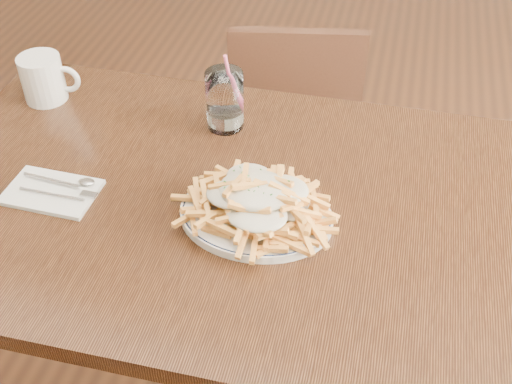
% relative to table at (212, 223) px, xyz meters
% --- Properties ---
extents(table, '(1.20, 0.80, 0.75)m').
position_rel_table_xyz_m(table, '(0.00, 0.00, 0.00)').
color(table, black).
rests_on(table, ground).
extents(chair_far, '(0.43, 0.43, 0.80)m').
position_rel_table_xyz_m(chair_far, '(0.04, 0.71, -0.22)').
color(chair_far, black).
rests_on(chair_far, ground).
extents(fries_plate, '(0.34, 0.31, 0.02)m').
position_rel_table_xyz_m(fries_plate, '(0.11, -0.05, 0.09)').
color(fries_plate, white).
rests_on(fries_plate, table).
extents(loaded_fries, '(0.31, 0.28, 0.08)m').
position_rel_table_xyz_m(loaded_fries, '(0.11, -0.05, 0.14)').
color(loaded_fries, gold).
rests_on(loaded_fries, fries_plate).
extents(napkin, '(0.18, 0.12, 0.01)m').
position_rel_table_xyz_m(napkin, '(-0.31, -0.07, 0.08)').
color(napkin, silver).
rests_on(napkin, table).
extents(cutlery, '(0.18, 0.06, 0.01)m').
position_rel_table_xyz_m(cutlery, '(-0.31, -0.06, 0.09)').
color(cutlery, silver).
rests_on(cutlery, napkin).
extents(water_glass, '(0.08, 0.08, 0.18)m').
position_rel_table_xyz_m(water_glass, '(-0.03, 0.23, 0.14)').
color(water_glass, white).
rests_on(water_glass, table).
extents(coffee_mug, '(0.14, 0.10, 0.11)m').
position_rel_table_xyz_m(coffee_mug, '(-0.47, 0.24, 0.13)').
color(coffee_mug, white).
rests_on(coffee_mug, table).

